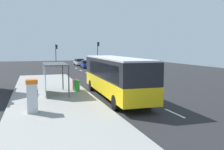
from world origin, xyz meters
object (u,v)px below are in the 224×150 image
Objects in this scene: bus at (115,75)px; ticket_machine at (32,96)px; white_van at (98,64)px; traffic_light_near_side at (98,50)px; recycling_bin_green at (77,86)px; traffic_light_far_side at (56,52)px; bus_shelter at (51,71)px; sedan_far at (86,64)px; sedan_near at (79,62)px; recycling_bin_red at (75,85)px.

bus is 5.71× the size of ticket_machine.
traffic_light_near_side is (3.30, 12.25, 2.14)m from white_van.
ticket_machine reaches higher than recycling_bin_green.
traffic_light_far_side reaches higher than ticket_machine.
bus_shelter is at bearing -96.11° from traffic_light_far_side.
ticket_machine is 0.37× the size of traffic_light_near_side.
traffic_light_far_side is at bearing 145.50° from sedan_far.
bus reaches higher than sedan_near.
recycling_bin_green is 2.73m from bus_shelter.
sedan_near and sedan_far have the same top height.
sedan_near is 6.09m from traffic_light_near_side.
traffic_light_far_side is (1.10, 30.28, 2.48)m from recycling_bin_green.
traffic_light_near_side reaches higher than ticket_machine.
white_van is 1.31× the size of bus_shelter.
recycling_bin_green is 1.00× the size of recycling_bin_red.
sedan_far is 1.12× the size of bus_shelter.
recycling_bin_red is 0.24× the size of bus_shelter.
traffic_light_near_side is 1.12× the size of traffic_light_far_side.
recycling_bin_green is (-6.40, -17.23, -0.69)m from white_van.
bus is 37.26m from sedan_near.
sedan_near is 4.73× the size of recycling_bin_green.
recycling_bin_green is 0.18× the size of traffic_light_near_side.
sedan_near is 0.96× the size of traffic_light_far_side.
ticket_machine is 2.04× the size of recycling_bin_green.
sedan_far reaches higher than recycling_bin_red.
white_van is (3.91, 20.35, -0.50)m from bus.
bus is at bearing 27.47° from ticket_machine.
traffic_light_near_side is 8.64m from traffic_light_far_side.
sedan_near is 2.32× the size of ticket_machine.
bus is 2.77× the size of bus_shelter.
recycling_bin_green is (3.71, 6.34, -0.52)m from ticket_machine.
bus_shelter is (1.49, 5.64, 0.93)m from ticket_machine.
recycling_bin_red is at bearing 90.00° from recycling_bin_green.
sedan_far is 34.46m from ticket_machine.
traffic_light_near_side reaches higher than recycling_bin_green.
ticket_machine is 7.97m from recycling_bin_red.
traffic_light_near_side is 32.48m from bus_shelter.
bus reaches higher than recycling_bin_green.
ticket_machine is at bearing -97.48° from traffic_light_far_side.
sedan_far is 26.68m from recycling_bin_red.
recycling_bin_red is at bearing 62.24° from ticket_machine.
recycling_bin_green is at bearing -110.38° from white_van.
white_van is at bearing -67.92° from traffic_light_far_side.
sedan_far is at bearing 75.89° from recycling_bin_red.
traffic_light_near_side is at bearing 74.94° from white_van.
sedan_near is 4.73× the size of recycling_bin_red.
bus_shelter reaches higher than recycling_bin_red.
sedan_far reaches higher than recycling_bin_green.
white_van is 2.71× the size of ticket_machine.
bus_shelter is at bearing -147.58° from recycling_bin_red.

